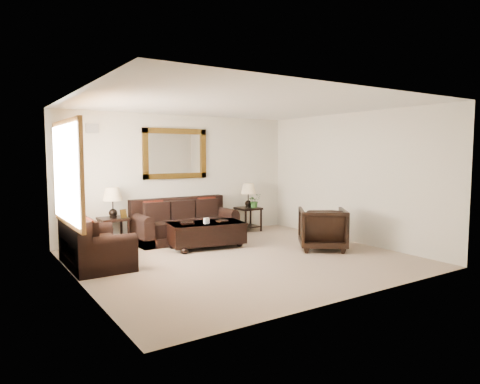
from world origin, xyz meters
TOP-DOWN VIEW (x-y plane):
  - room at (0.00, 0.00)m, footprint 5.51×5.01m
  - window at (-2.70, 0.90)m, footprint 0.07×1.96m
  - mirror at (-0.13, 2.47)m, footprint 1.50×0.06m
  - air_vent at (-1.90, 2.48)m, footprint 0.25×0.02m
  - sofa at (-0.13, 2.07)m, footprint 2.18×0.94m
  - loveseat at (-2.33, 0.95)m, footprint 0.90×1.52m
  - end_table_left at (-1.62, 2.19)m, footprint 0.54×0.54m
  - end_table_right at (1.62, 2.20)m, footprint 0.52×0.52m
  - coffee_table at (-0.09, 1.15)m, footprint 1.58×1.03m
  - armchair at (1.71, -0.22)m, footprint 1.18×1.17m
  - potted_plant at (1.74, 2.11)m, footprint 0.30×0.33m

SIDE VIEW (x-z plane):
  - coffee_table at x=-0.09m, z-range 0.00..0.62m
  - loveseat at x=-2.33m, z-range -0.11..0.74m
  - sofa at x=-0.13m, z-range -0.12..0.77m
  - armchair at x=1.71m, z-range 0.00..0.89m
  - potted_plant at x=1.74m, z-range 0.57..0.82m
  - end_table_right at x=1.62m, z-range 0.17..1.31m
  - end_table_left at x=-1.62m, z-range 0.18..1.37m
  - room at x=0.00m, z-range 0.00..2.71m
  - window at x=-2.70m, z-range 0.72..2.38m
  - mirror at x=-0.13m, z-range 1.30..2.40m
  - air_vent at x=-1.90m, z-range 2.26..2.44m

